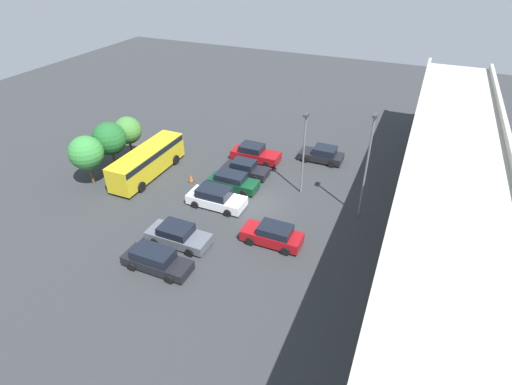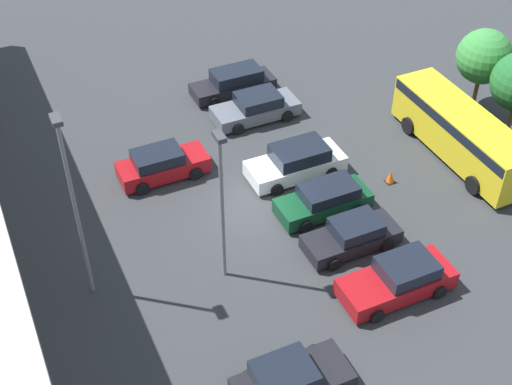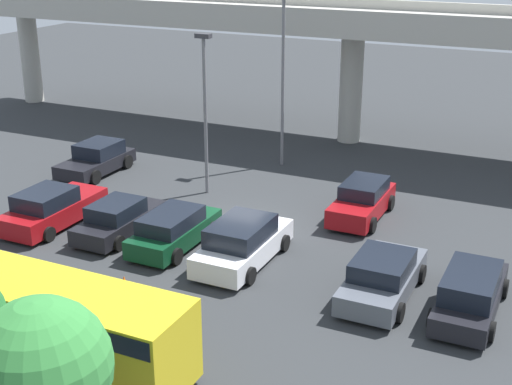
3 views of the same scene
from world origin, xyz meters
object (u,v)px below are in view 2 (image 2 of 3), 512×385
(parked_car_7, at_px, (234,82))
(shuttle_bus, at_px, (462,131))
(parked_car_2, at_px, (352,236))
(parked_car_4, at_px, (297,162))
(traffic_cone, at_px, (391,177))
(parked_car_0, at_px, (290,380))
(parked_car_5, at_px, (162,164))
(parked_car_1, at_px, (399,279))
(tree_front_far_right, at_px, (484,57))
(parked_car_3, at_px, (325,200))
(lamp_post_near_aisle, at_px, (222,197))
(parked_car_6, at_px, (256,107))
(lamp_post_mid_lot, at_px, (73,199))

(parked_car_7, bearing_deg, shuttle_bus, 128.06)
(parked_car_2, bearing_deg, parked_car_4, -91.28)
(shuttle_bus, height_order, traffic_cone, shuttle_bus)
(parked_car_0, distance_m, parked_car_5, 13.89)
(parked_car_1, relative_size, parked_car_2, 1.12)
(parked_car_1, bearing_deg, tree_front_far_right, -139.43)
(parked_car_7, height_order, tree_front_far_right, tree_front_far_right)
(parked_car_1, height_order, shuttle_bus, shuttle_bus)
(parked_car_0, height_order, parked_car_1, parked_car_1)
(parked_car_2, relative_size, parked_car_4, 0.89)
(parked_car_3, xyz_separation_m, parked_car_4, (3.02, -0.09, 0.07))
(parked_car_5, distance_m, shuttle_bus, 15.20)
(lamp_post_near_aisle, xyz_separation_m, traffic_cone, (2.30, -9.85, -4.03))
(parked_car_1, xyz_separation_m, shuttle_bus, (6.64, -8.05, 0.82))
(parked_car_3, bearing_deg, parked_car_1, 93.23)
(tree_front_far_right, height_order, traffic_cone, tree_front_far_right)
(parked_car_0, height_order, parked_car_7, parked_car_0)
(lamp_post_near_aisle, bearing_deg, parked_car_1, -122.64)
(shuttle_bus, distance_m, tree_front_far_right, 5.29)
(parked_car_4, bearing_deg, parked_car_7, -91.34)
(parked_car_6, height_order, traffic_cone, parked_car_6)
(parked_car_0, xyz_separation_m, parked_car_6, (16.61, -6.33, -0.02))
(parked_car_2, distance_m, tree_front_far_right, 14.19)
(parked_car_6, distance_m, lamp_post_mid_lot, 15.11)
(parked_car_3, bearing_deg, lamp_post_mid_lot, 1.55)
(parked_car_3, relative_size, parked_car_7, 0.92)
(parked_car_0, relative_size, parked_car_7, 0.89)
(parked_car_7, relative_size, lamp_post_mid_lot, 0.56)
(parked_car_2, height_order, parked_car_5, parked_car_5)
(parked_car_4, xyz_separation_m, lamp_post_mid_lot, (-3.33, 11.28, 4.27))
(parked_car_4, height_order, shuttle_bus, shuttle_bus)
(parked_car_5, bearing_deg, lamp_post_mid_lot, -130.76)
(parked_car_1, height_order, lamp_post_near_aisle, lamp_post_near_aisle)
(parked_car_4, relative_size, parked_car_7, 1.01)
(parked_car_0, xyz_separation_m, parked_car_2, (5.61, -5.93, -0.04))
(parked_car_7, bearing_deg, parked_car_2, 88.68)
(parked_car_0, bearing_deg, parked_car_5, 90.31)
(lamp_post_near_aisle, bearing_deg, parked_car_2, -98.17)
(parked_car_2, bearing_deg, parked_car_6, -92.07)
(parked_car_6, bearing_deg, parked_car_7, -88.42)
(parked_car_2, height_order, tree_front_far_right, tree_front_far_right)
(parked_car_5, bearing_deg, tree_front_far_right, -4.20)
(lamp_post_mid_lot, bearing_deg, parked_car_0, -146.52)
(parked_car_1, bearing_deg, lamp_post_mid_lot, -25.16)
(parked_car_4, distance_m, tree_front_far_right, 12.29)
(shuttle_bus, relative_size, traffic_cone, 12.70)
(parked_car_5, height_order, parked_car_6, parked_car_5)
(parked_car_2, xyz_separation_m, parked_car_6, (11.01, -0.40, 0.03))
(parked_car_2, xyz_separation_m, parked_car_5, (8.29, 6.00, 0.08))
(parked_car_2, xyz_separation_m, tree_front_far_right, (6.96, -12.11, 2.49))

